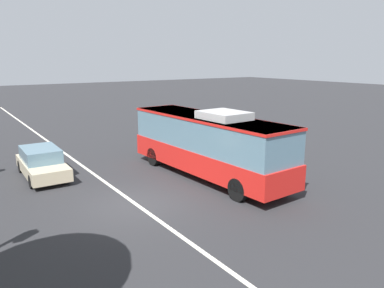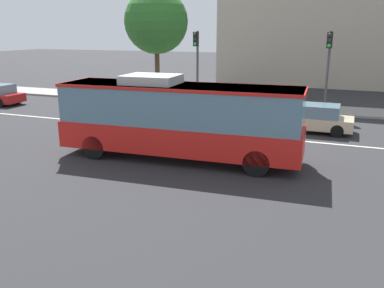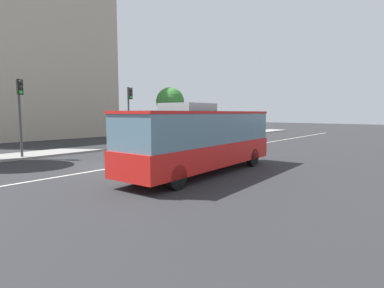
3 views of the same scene
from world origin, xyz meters
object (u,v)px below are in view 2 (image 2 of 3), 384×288
Objects in this scene: traffic_light_near_corner at (197,55)px; traffic_light_mid_block at (328,58)px; street_tree_kerbside_centre at (156,22)px; transit_bus at (179,116)px; sedan_beige at (310,118)px.

traffic_light_near_corner is 8.77m from traffic_light_mid_block.
traffic_light_mid_block is at bearing -4.71° from street_tree_kerbside_centre.
street_tree_kerbside_centre reaches higher than traffic_light_mid_block.
transit_bus is 12.98m from traffic_light_mid_block.
traffic_light_mid_block is (0.42, 4.85, 2.84)m from sedan_beige.
transit_bus is at bearing -18.68° from traffic_light_mid_block.
traffic_light_mid_block reaches higher than sedan_beige.
transit_bus is at bearing -60.91° from street_tree_kerbside_centre.
sedan_beige is at bearing -0.25° from traffic_light_mid_block.
transit_bus is at bearing 57.02° from sedan_beige.
traffic_light_near_corner and traffic_light_mid_block have the same top height.
traffic_light_mid_block is 0.64× the size of street_tree_kerbside_centre.
traffic_light_mid_block reaches higher than transit_bus.
traffic_light_near_corner is 4.21m from street_tree_kerbside_centre.
traffic_light_near_corner is 0.64× the size of street_tree_kerbside_centre.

